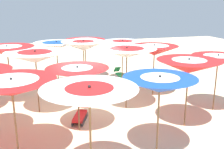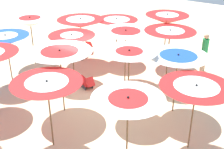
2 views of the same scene
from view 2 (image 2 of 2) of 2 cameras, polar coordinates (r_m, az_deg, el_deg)
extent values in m
cube|color=beige|center=(12.38, -3.50, -4.11)|extent=(38.22, 38.22, 0.04)
cylinder|color=brown|center=(15.09, 10.05, 6.13)|extent=(0.05, 0.05, 2.28)
cone|color=red|center=(14.75, 10.39, 10.29)|extent=(2.06, 2.06, 0.44)
cone|color=white|center=(14.72, 10.43, 10.71)|extent=(1.09, 1.09, 0.24)
sphere|color=black|center=(14.68, 10.47, 11.24)|extent=(0.07, 0.07, 0.07)
cylinder|color=brown|center=(15.27, 0.88, 6.20)|extent=(0.05, 0.05, 1.99)
cone|color=red|center=(14.96, 0.91, 9.78)|extent=(2.07, 2.07, 0.37)
cone|color=white|center=(14.94, 0.91, 10.06)|extent=(1.28, 1.28, 0.22)
sphere|color=black|center=(14.90, 0.91, 10.57)|extent=(0.07, 0.07, 0.07)
cylinder|color=brown|center=(15.31, -5.83, 6.09)|extent=(0.05, 0.05, 1.98)
cone|color=red|center=(15.00, -6.00, 9.66)|extent=(2.29, 2.29, 0.42)
cone|color=white|center=(14.97, -6.02, 9.98)|extent=(1.39, 1.39, 0.25)
sphere|color=black|center=(14.93, -6.05, 10.54)|extent=(0.07, 0.07, 0.07)
cylinder|color=brown|center=(15.38, -14.83, 5.76)|extent=(0.05, 0.05, 2.15)
cone|color=white|center=(15.06, -15.29, 9.59)|extent=(2.08, 2.08, 0.44)
cone|color=red|center=(15.03, -15.35, 10.01)|extent=(1.03, 1.03, 0.22)
sphere|color=black|center=(14.99, -15.41, 10.49)|extent=(0.07, 0.07, 0.07)
cylinder|color=brown|center=(13.27, 10.54, 3.00)|extent=(0.05, 0.05, 2.18)
cone|color=red|center=(12.89, 10.93, 7.46)|extent=(2.17, 2.17, 0.35)
cone|color=white|center=(12.86, 10.96, 7.81)|extent=(1.20, 1.20, 0.20)
sphere|color=black|center=(12.82, 11.01, 8.33)|extent=(0.07, 0.07, 0.07)
cylinder|color=brown|center=(13.07, 2.53, 2.97)|extent=(0.05, 0.05, 2.14)
cone|color=white|center=(12.68, 2.63, 7.42)|extent=(2.23, 2.23, 0.42)
cone|color=red|center=(12.65, 2.63, 7.84)|extent=(1.24, 1.24, 0.23)
sphere|color=black|center=(12.61, 2.65, 8.44)|extent=(0.07, 0.07, 0.07)
cylinder|color=brown|center=(13.32, -7.39, 2.80)|extent=(0.05, 0.05, 1.95)
cone|color=red|center=(12.97, -7.63, 6.76)|extent=(2.00, 2.00, 0.33)
cone|color=white|center=(12.94, -7.66, 7.13)|extent=(0.98, 0.98, 0.16)
sphere|color=black|center=(12.91, -7.68, 7.57)|extent=(0.07, 0.07, 0.07)
cylinder|color=brown|center=(13.64, -18.91, 2.22)|extent=(0.05, 0.05, 2.00)
cone|color=#1947B2|center=(13.29, -19.53, 6.15)|extent=(1.96, 1.96, 0.41)
cone|color=white|center=(13.26, -19.60, 6.57)|extent=(1.03, 1.03, 0.22)
sphere|color=black|center=(13.22, -19.68, 7.11)|extent=(0.07, 0.07, 0.07)
cylinder|color=brown|center=(11.08, 11.91, -2.19)|extent=(0.05, 0.05, 2.11)
cone|color=white|center=(10.63, 12.43, 2.82)|extent=(2.13, 2.13, 0.30)
cone|color=#1947B2|center=(10.60, 12.46, 3.15)|extent=(1.30, 1.30, 0.19)
sphere|color=black|center=(10.56, 12.52, 3.73)|extent=(0.07, 0.07, 0.07)
cylinder|color=brown|center=(10.77, 3.12, -2.11)|extent=(0.05, 0.05, 2.24)
cone|color=white|center=(10.28, 3.27, 3.39)|extent=(1.93, 1.93, 0.43)
cone|color=red|center=(10.24, 3.28, 3.99)|extent=(0.94, 0.94, 0.21)
sphere|color=black|center=(10.19, 3.30, 4.66)|extent=(0.07, 0.07, 0.07)
cylinder|color=brown|center=(11.00, -9.43, -1.83)|extent=(0.05, 0.05, 2.23)
cone|color=white|center=(10.53, -9.87, 3.53)|extent=(2.27, 2.27, 0.36)
cone|color=red|center=(10.50, -9.91, 3.94)|extent=(1.30, 1.30, 0.21)
sphere|color=black|center=(10.45, -9.96, 4.59)|extent=(0.07, 0.07, 0.07)
cylinder|color=brown|center=(9.42, 14.89, -8.56)|extent=(0.05, 0.05, 1.97)
cone|color=red|center=(8.91, 15.60, -3.34)|extent=(2.12, 2.12, 0.43)
cone|color=white|center=(8.87, 15.67, -2.84)|extent=(1.30, 1.30, 0.26)
sphere|color=black|center=(8.80, 15.79, -1.96)|extent=(0.07, 0.07, 0.07)
cylinder|color=brown|center=(8.56, 2.89, -11.32)|extent=(0.05, 0.05, 2.01)
cone|color=white|center=(7.99, 3.05, -5.58)|extent=(2.00, 2.00, 0.35)
cone|color=red|center=(7.95, 3.07, -5.05)|extent=(1.07, 1.07, 0.18)
sphere|color=black|center=(7.89, 3.09, -4.33)|extent=(0.07, 0.07, 0.07)
cylinder|color=brown|center=(9.36, -11.59, -8.13)|extent=(0.05, 0.05, 2.05)
cone|color=red|center=(8.83, -12.18, -2.63)|extent=(2.08, 2.08, 0.44)
cone|color=white|center=(8.79, -12.24, -2.09)|extent=(1.25, 1.25, 0.26)
sphere|color=black|center=(8.72, -12.34, -1.20)|extent=(0.07, 0.07, 0.07)
cube|color=#333338|center=(13.14, -6.06, -1.86)|extent=(0.40, 0.91, 0.14)
cube|color=#333338|center=(13.28, -4.73, -1.48)|extent=(0.40, 0.91, 0.14)
cube|color=red|center=(13.15, -5.41, -1.21)|extent=(0.69, 1.03, 0.10)
cube|color=red|center=(12.57, -4.17, -1.44)|extent=(0.43, 0.40, 0.35)
cube|color=olive|center=(16.19, -4.51, 3.79)|extent=(0.78, 0.30, 0.14)
cube|color=olive|center=(16.29, -5.51, 3.90)|extent=(0.78, 0.30, 0.14)
cube|color=red|center=(16.20, -5.03, 4.24)|extent=(0.87, 0.55, 0.10)
cube|color=red|center=(16.60, -4.36, 5.75)|extent=(0.44, 0.40, 0.43)
cylinder|color=#D8A87F|center=(14.92, 16.90, 2.19)|extent=(0.24, 0.24, 0.87)
cylinder|color=green|center=(14.62, 17.31, 5.10)|extent=(0.30, 0.30, 0.76)
sphere|color=#D8A87F|center=(14.46, 17.57, 6.94)|extent=(0.23, 0.23, 0.23)
camera|label=1|loc=(19.54, -24.09, 17.85)|focal=43.28mm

